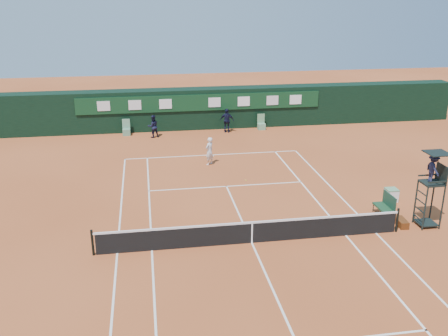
{
  "coord_description": "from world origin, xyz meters",
  "views": [
    {
      "loc": [
        -4.07,
        -18.03,
        9.88
      ],
      "look_at": [
        -0.2,
        6.0,
        1.2
      ],
      "focal_mm": 40.0,
      "sensor_mm": 36.0,
      "label": 1
    }
  ],
  "objects_px": {
    "player_bench": "(386,204)",
    "cooler": "(391,195)",
    "player": "(209,151)",
    "umpire_chair": "(433,174)",
    "tennis_net": "(252,232)"
  },
  "relations": [
    {
      "from": "player_bench",
      "to": "cooler",
      "type": "distance_m",
      "value": 2.01
    },
    {
      "from": "player",
      "to": "umpire_chair",
      "type": "bearing_deg",
      "value": 86.47
    },
    {
      "from": "tennis_net",
      "to": "cooler",
      "type": "relative_size",
      "value": 20.0
    },
    {
      "from": "player_bench",
      "to": "cooler",
      "type": "xyz_separation_m",
      "value": [
        1.11,
        1.65,
        -0.27
      ]
    },
    {
      "from": "player",
      "to": "player_bench",
      "type": "bearing_deg",
      "value": 85.31
    },
    {
      "from": "umpire_chair",
      "to": "player",
      "type": "distance_m",
      "value": 12.98
    },
    {
      "from": "umpire_chair",
      "to": "tennis_net",
      "type": "bearing_deg",
      "value": -177.56
    },
    {
      "from": "umpire_chair",
      "to": "player_bench",
      "type": "height_order",
      "value": "umpire_chair"
    },
    {
      "from": "tennis_net",
      "to": "player_bench",
      "type": "xyz_separation_m",
      "value": [
        6.65,
        1.55,
        0.09
      ]
    },
    {
      "from": "player_bench",
      "to": "cooler",
      "type": "bearing_deg",
      "value": 55.96
    },
    {
      "from": "cooler",
      "to": "umpire_chair",
      "type": "bearing_deg",
      "value": -85.53
    },
    {
      "from": "tennis_net",
      "to": "player",
      "type": "distance_m",
      "value": 10.11
    },
    {
      "from": "tennis_net",
      "to": "player",
      "type": "xyz_separation_m",
      "value": [
        -0.42,
        10.1,
        0.34
      ]
    },
    {
      "from": "umpire_chair",
      "to": "cooler",
      "type": "distance_m",
      "value": 3.57
    },
    {
      "from": "umpire_chair",
      "to": "player_bench",
      "type": "xyz_separation_m",
      "value": [
        -1.34,
        1.21,
        -1.86
      ]
    }
  ]
}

